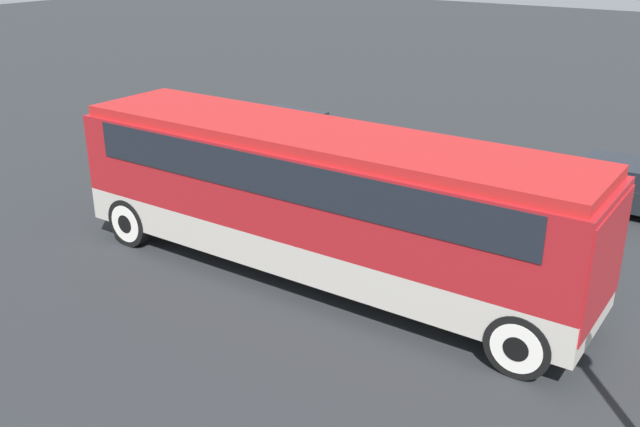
% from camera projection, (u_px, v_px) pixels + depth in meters
% --- Properties ---
extents(ground_plane, '(120.00, 120.00, 0.00)m').
position_uv_depth(ground_plane, '(320.00, 276.00, 15.37)').
color(ground_plane, '#26282B').
extents(tour_bus, '(11.44, 2.66, 3.22)m').
position_uv_depth(tour_bus, '(324.00, 192.00, 14.59)').
color(tour_bus, '#B7B2A8').
rests_on(tour_bus, ground_plane).
extents(parked_car_near, '(4.51, 1.78, 1.52)m').
position_uv_depth(parked_car_near, '(409.00, 163.00, 20.31)').
color(parked_car_near, '#7A6B5B').
rests_on(parked_car_near, ground_plane).
extents(parked_car_mid, '(4.19, 1.90, 1.30)m').
position_uv_depth(parked_car_mid, '(630.00, 187.00, 18.73)').
color(parked_car_mid, black).
rests_on(parked_car_mid, ground_plane).
extents(parked_car_far, '(4.32, 1.95, 1.37)m').
position_uv_depth(parked_car_far, '(290.00, 133.00, 23.50)').
color(parked_car_far, silver).
rests_on(parked_car_far, ground_plane).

